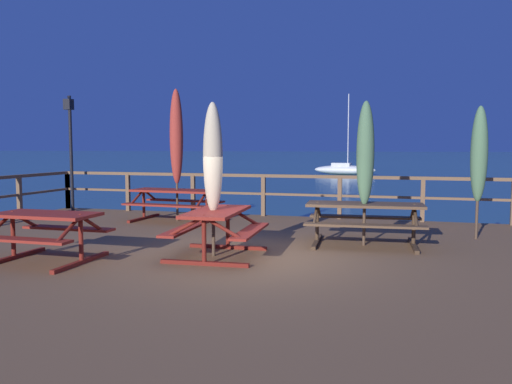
% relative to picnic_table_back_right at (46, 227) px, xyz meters
% --- Properties ---
extents(ground_plane, '(600.00, 600.00, 0.00)m').
position_rel_picnic_table_back_right_xyz_m(ground_plane, '(2.86, 1.19, -1.41)').
color(ground_plane, '#2D5B6B').
extents(wooden_deck, '(14.14, 10.15, 0.86)m').
position_rel_picnic_table_back_right_xyz_m(wooden_deck, '(2.86, 1.19, -0.98)').
color(wooden_deck, brown).
rests_on(wooden_deck, ground).
extents(railing_waterside_far, '(13.94, 0.10, 1.09)m').
position_rel_picnic_table_back_right_xyz_m(railing_waterside_far, '(2.86, 6.11, 0.21)').
color(railing_waterside_far, brown).
rests_on(railing_waterside_far, wooden_deck).
extents(picnic_table_back_right, '(1.62, 1.40, 0.78)m').
position_rel_picnic_table_back_right_xyz_m(picnic_table_back_right, '(0.00, 0.00, 0.00)').
color(picnic_table_back_right, maroon).
rests_on(picnic_table_back_right, wooden_deck).
extents(picnic_table_front_right, '(2.19, 1.54, 0.78)m').
position_rel_picnic_table_back_right_xyz_m(picnic_table_front_right, '(4.70, 2.78, 0.02)').
color(picnic_table_front_right, brown).
rests_on(picnic_table_front_right, wooden_deck).
extents(picnic_table_mid_right, '(2.15, 1.51, 0.78)m').
position_rel_picnic_table_back_right_xyz_m(picnic_table_mid_right, '(0.04, 4.63, 0.01)').
color(picnic_table_mid_right, maroon).
rests_on(picnic_table_mid_right, wooden_deck).
extents(picnic_table_back_left, '(1.49, 1.75, 0.78)m').
position_rel_picnic_table_back_right_xyz_m(picnic_table_back_left, '(2.44, 1.08, 0.00)').
color(picnic_table_back_left, maroon).
rests_on(picnic_table_back_left, wooden_deck).
extents(patio_umbrella_tall_mid_right, '(0.32, 0.32, 2.59)m').
position_rel_picnic_table_back_right_xyz_m(patio_umbrella_tall_mid_right, '(6.76, 4.00, 1.10)').
color(patio_umbrella_tall_mid_right, '#4C3828').
rests_on(patio_umbrella_tall_mid_right, wooden_deck).
extents(patio_umbrella_tall_front, '(0.32, 0.32, 2.62)m').
position_rel_picnic_table_back_right_xyz_m(patio_umbrella_tall_front, '(4.69, 2.72, 1.12)').
color(patio_umbrella_tall_front, '#4C3828').
rests_on(patio_umbrella_tall_front, wooden_deck).
extents(patio_umbrella_tall_back_left, '(0.32, 0.32, 3.19)m').
position_rel_picnic_table_back_right_xyz_m(patio_umbrella_tall_back_left, '(0.08, 4.69, 1.48)').
color(patio_umbrella_tall_back_left, '#4C3828').
rests_on(patio_umbrella_tall_back_left, wooden_deck).
extents(patio_umbrella_tall_mid_left, '(0.32, 0.32, 2.52)m').
position_rel_picnic_table_back_right_xyz_m(patio_umbrella_tall_mid_left, '(2.37, 1.11, 1.05)').
color(patio_umbrella_tall_mid_left, '#4C3828').
rests_on(patio_umbrella_tall_mid_left, wooden_deck).
extents(lamp_post_hooked, '(0.45, 0.61, 3.20)m').
position_rel_picnic_table_back_right_xyz_m(lamp_post_hooked, '(-3.40, 5.40, 1.56)').
color(lamp_post_hooked, black).
rests_on(lamp_post_hooked, wooden_deck).
extents(sailboat_distant, '(6.17, 2.48, 7.72)m').
position_rel_picnic_table_back_right_xyz_m(sailboat_distant, '(-0.06, 43.39, -0.90)').
color(sailboat_distant, white).
rests_on(sailboat_distant, ground).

